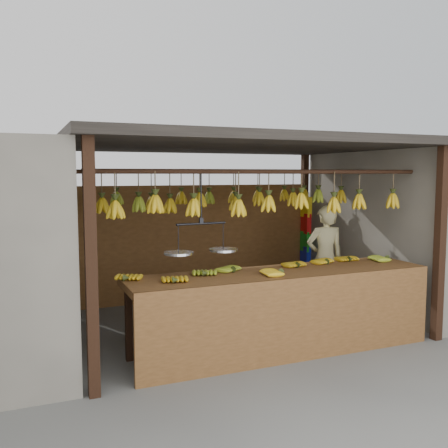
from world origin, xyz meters
name	(u,v)px	position (x,y,z in m)	size (l,w,h in m)	color
ground	(233,324)	(0.00, 0.00, 0.00)	(80.00, 80.00, 0.00)	#5B5B57
stall	(223,174)	(0.00, 0.33, 1.97)	(4.30, 3.30, 2.40)	black
neighbor_right	(442,226)	(3.60, 0.00, 1.15)	(3.00, 3.00, 2.30)	slate
counter	(285,291)	(0.09, -1.22, 0.71)	(3.54, 0.79, 0.96)	brown
hanging_bananas	(234,201)	(0.01, -0.01, 1.63)	(3.58, 2.21, 0.39)	gold
balance_scale	(201,248)	(-0.80, -1.00, 1.20)	(0.81, 0.33, 0.85)	black
vendor	(325,259)	(1.46, 0.05, 0.77)	(0.56, 0.37, 1.53)	beige
bag_bundles	(306,232)	(1.94, 1.35, 0.99)	(0.08, 0.26, 1.18)	yellow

